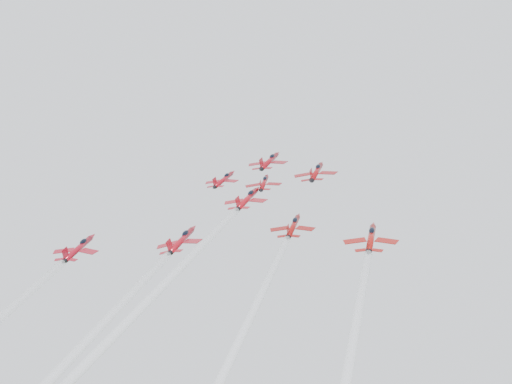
% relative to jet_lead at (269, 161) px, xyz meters
% --- Properties ---
extents(jet_lead, '(10.52, 13.45, 8.63)m').
position_rel_jet_lead_xyz_m(jet_lead, '(0.00, 0.00, 0.00)').
color(jet_lead, maroon).
extents(jet_row2_left, '(8.72, 11.15, 7.15)m').
position_rel_jet_lead_xyz_m(jet_row2_left, '(-8.22, -10.43, -6.22)').
color(jet_row2_left, '#A50F1D').
extents(jet_row2_center, '(8.47, 10.82, 6.94)m').
position_rel_jet_lead_xyz_m(jet_row2_center, '(3.10, -14.08, -8.39)').
color(jet_row2_center, maroon).
extents(jet_row2_right, '(10.24, 13.09, 8.40)m').
position_rel_jet_lead_xyz_m(jet_row2_right, '(14.25, -9.47, -5.63)').
color(jet_row2_right, maroon).
extents(jet_center, '(9.92, 93.24, 56.16)m').
position_rel_jet_lead_xyz_m(jet_center, '(2.00, -63.68, -37.94)').
color(jet_center, '#AD101A').
extents(jet_rear_right, '(8.57, 80.48, 48.48)m').
position_rel_jet_lead_xyz_m(jet_rear_right, '(15.78, -71.68, -42.70)').
color(jet_rear_right, maroon).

